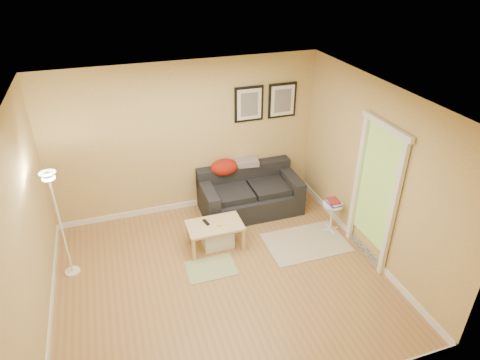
% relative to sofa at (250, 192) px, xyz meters
% --- Properties ---
extents(floor, '(4.50, 4.50, 0.00)m').
position_rel_sofa_xyz_m(floor, '(-0.96, -1.53, -0.38)').
color(floor, '#9F7544').
rests_on(floor, ground).
extents(ceiling, '(4.50, 4.50, 0.00)m').
position_rel_sofa_xyz_m(ceiling, '(-0.96, -1.53, 2.23)').
color(ceiling, white).
rests_on(ceiling, wall_back).
extents(wall_back, '(4.50, 0.00, 4.50)m').
position_rel_sofa_xyz_m(wall_back, '(-0.96, 0.47, 0.92)').
color(wall_back, '#D3B96C').
rests_on(wall_back, ground).
extents(wall_front, '(4.50, 0.00, 4.50)m').
position_rel_sofa_xyz_m(wall_front, '(-0.96, -3.53, 0.92)').
color(wall_front, '#D3B96C').
rests_on(wall_front, ground).
extents(wall_left, '(0.00, 4.00, 4.00)m').
position_rel_sofa_xyz_m(wall_left, '(-3.21, -1.53, 0.92)').
color(wall_left, '#D3B96C').
rests_on(wall_left, ground).
extents(wall_right, '(0.00, 4.00, 4.00)m').
position_rel_sofa_xyz_m(wall_right, '(1.29, -1.53, 0.92)').
color(wall_right, '#D3B96C').
rests_on(wall_right, ground).
extents(baseboard_back, '(4.50, 0.02, 0.10)m').
position_rel_sofa_xyz_m(baseboard_back, '(-0.96, 0.46, -0.33)').
color(baseboard_back, white).
rests_on(baseboard_back, ground).
extents(baseboard_left, '(0.02, 4.00, 0.10)m').
position_rel_sofa_xyz_m(baseboard_left, '(-3.20, -1.53, -0.33)').
color(baseboard_left, white).
rests_on(baseboard_left, ground).
extents(baseboard_right, '(0.02, 4.00, 0.10)m').
position_rel_sofa_xyz_m(baseboard_right, '(1.28, -1.53, -0.33)').
color(baseboard_right, white).
rests_on(baseboard_right, ground).
extents(sofa, '(1.70, 0.90, 0.75)m').
position_rel_sofa_xyz_m(sofa, '(0.00, 0.00, 0.00)').
color(sofa, black).
rests_on(sofa, ground).
extents(red_throw, '(0.48, 0.36, 0.28)m').
position_rel_sofa_xyz_m(red_throw, '(-0.37, 0.30, 0.40)').
color(red_throw, '#A0250E').
rests_on(red_throw, sofa).
extents(plaid_throw, '(0.45, 0.32, 0.10)m').
position_rel_sofa_xyz_m(plaid_throw, '(0.04, 0.34, 0.41)').
color(plaid_throw, tan).
rests_on(plaid_throw, sofa).
extents(framed_print_left, '(0.50, 0.04, 0.60)m').
position_rel_sofa_xyz_m(framed_print_left, '(0.12, 0.45, 1.43)').
color(framed_print_left, black).
rests_on(framed_print_left, wall_back).
extents(framed_print_right, '(0.50, 0.04, 0.60)m').
position_rel_sofa_xyz_m(framed_print_right, '(0.72, 0.45, 1.43)').
color(framed_print_right, black).
rests_on(framed_print_right, wall_back).
extents(area_rug, '(1.25, 0.85, 0.01)m').
position_rel_sofa_xyz_m(area_rug, '(0.53, -1.16, -0.37)').
color(area_rug, '#C2B59A').
rests_on(area_rug, ground).
extents(green_runner, '(0.70, 0.50, 0.01)m').
position_rel_sofa_xyz_m(green_runner, '(-1.05, -1.27, -0.37)').
color(green_runner, '#668C4C').
rests_on(green_runner, ground).
extents(coffee_table, '(0.94, 0.72, 0.42)m').
position_rel_sofa_xyz_m(coffee_table, '(-0.85, -0.79, -0.17)').
color(coffee_table, '#D4B881').
rests_on(coffee_table, ground).
extents(remote_control, '(0.09, 0.17, 0.02)m').
position_rel_sofa_xyz_m(remote_control, '(-0.97, -0.71, 0.05)').
color(remote_control, black).
rests_on(remote_control, coffee_table).
extents(tape_roll, '(0.07, 0.07, 0.03)m').
position_rel_sofa_xyz_m(tape_roll, '(-0.80, -0.85, 0.06)').
color(tape_roll, yellow).
rests_on(tape_roll, coffee_table).
extents(storage_bin, '(0.48, 0.35, 0.29)m').
position_rel_sofa_xyz_m(storage_bin, '(-0.81, -0.77, -0.23)').
color(storage_bin, white).
rests_on(storage_bin, ground).
extents(side_table, '(0.33, 0.33, 0.50)m').
position_rel_sofa_xyz_m(side_table, '(1.06, -0.97, -0.12)').
color(side_table, white).
rests_on(side_table, ground).
extents(book_stack, '(0.24, 0.28, 0.08)m').
position_rel_sofa_xyz_m(book_stack, '(1.07, -0.97, 0.16)').
color(book_stack, '#3539A1').
rests_on(book_stack, side_table).
extents(floor_lamp, '(0.21, 0.21, 1.64)m').
position_rel_sofa_xyz_m(floor_lamp, '(-2.96, -0.72, 0.40)').
color(floor_lamp, white).
rests_on(floor_lamp, ground).
extents(doorway, '(0.12, 1.01, 2.13)m').
position_rel_sofa_xyz_m(doorway, '(1.24, -1.68, 0.65)').
color(doorway, white).
rests_on(doorway, ground).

